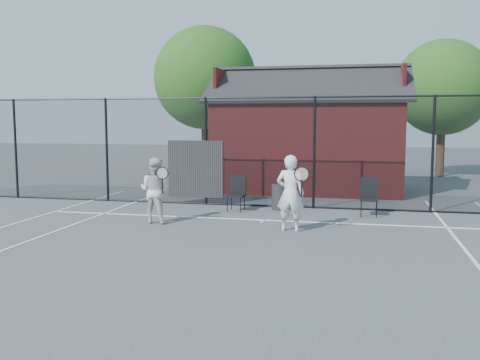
% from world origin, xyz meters
% --- Properties ---
extents(ground, '(80.00, 80.00, 0.00)m').
position_xyz_m(ground, '(0.00, 0.00, 0.00)').
color(ground, '#41454B').
rests_on(ground, ground).
extents(court_lines, '(11.02, 18.00, 0.01)m').
position_xyz_m(court_lines, '(0.00, -1.32, 0.01)').
color(court_lines, white).
rests_on(court_lines, ground).
extents(fence, '(22.04, 3.00, 3.00)m').
position_xyz_m(fence, '(-0.30, 5.00, 1.45)').
color(fence, black).
rests_on(fence, ground).
extents(clubhouse, '(6.50, 4.36, 4.19)m').
position_xyz_m(clubhouse, '(0.50, 9.00, 1.61)').
color(clubhouse, maroon).
rests_on(clubhouse, ground).
extents(tree_left, '(4.48, 4.48, 6.44)m').
position_xyz_m(tree_left, '(-4.50, 13.50, 4.19)').
color(tree_left, '#372716').
rests_on(tree_left, ground).
extents(tree_right, '(3.97, 3.97, 5.70)m').
position_xyz_m(tree_right, '(5.50, 14.50, 3.71)').
color(tree_right, '#372716').
rests_on(tree_right, ground).
extents(player_front, '(0.75, 0.57, 1.64)m').
position_xyz_m(player_front, '(0.77, 1.91, 0.82)').
color(player_front, white).
rests_on(player_front, ground).
extents(player_back, '(0.85, 0.66, 1.51)m').
position_xyz_m(player_back, '(-2.41, 2.17, 0.76)').
color(player_back, silver).
rests_on(player_back, ground).
extents(chair_left, '(0.46, 0.48, 0.90)m').
position_xyz_m(chair_left, '(-0.93, 4.10, 0.45)').
color(chair_left, black).
rests_on(chair_left, ground).
extents(chair_right, '(0.45, 0.47, 0.92)m').
position_xyz_m(chair_right, '(2.44, 4.10, 0.46)').
color(chair_right, black).
rests_on(chair_right, ground).
extents(waste_bin, '(0.49, 0.49, 0.67)m').
position_xyz_m(waste_bin, '(0.16, 4.60, 0.33)').
color(waste_bin, black).
rests_on(waste_bin, ground).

